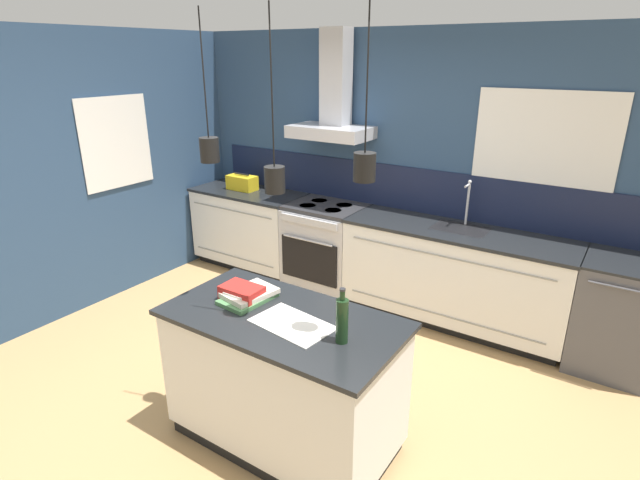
{
  "coord_description": "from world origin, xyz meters",
  "views": [
    {
      "loc": [
        1.96,
        -2.45,
        2.37
      ],
      "look_at": [
        0.03,
        0.49,
        1.05
      ],
      "focal_mm": 28.0,
      "sensor_mm": 36.0,
      "label": 1
    }
  ],
  "objects": [
    {
      "name": "ground_plane",
      "position": [
        0.0,
        0.0,
        0.0
      ],
      "size": [
        16.0,
        16.0,
        0.0
      ],
      "primitive_type": "plane",
      "color": "tan",
      "rests_on": "ground"
    },
    {
      "name": "wall_back",
      "position": [
        -0.03,
        1.99,
        1.36
      ],
      "size": [
        5.6,
        2.55,
        2.6
      ],
      "color": "navy",
      "rests_on": "ground_plane"
    },
    {
      "name": "wall_left",
      "position": [
        -2.43,
        0.7,
        1.3
      ],
      "size": [
        0.08,
        3.8,
        2.6
      ],
      "color": "navy",
      "rests_on": "ground_plane"
    },
    {
      "name": "counter_run_left",
      "position": [
        -1.71,
        1.69,
        0.46
      ],
      "size": [
        1.32,
        0.64,
        0.91
      ],
      "color": "black",
      "rests_on": "ground_plane"
    },
    {
      "name": "counter_run_sink",
      "position": [
        0.71,
        1.69,
        0.46
      ],
      "size": [
        2.03,
        0.64,
        1.32
      ],
      "color": "black",
      "rests_on": "ground_plane"
    },
    {
      "name": "oven_range",
      "position": [
        -0.68,
        1.69,
        0.46
      ],
      "size": [
        0.77,
        0.66,
        0.91
      ],
      "color": "#B5B5BA",
      "rests_on": "ground_plane"
    },
    {
      "name": "dishwasher",
      "position": [
        2.01,
        1.69,
        0.46
      ],
      "size": [
        0.58,
        0.65,
        0.91
      ],
      "color": "#4C4C51",
      "rests_on": "ground_plane"
    },
    {
      "name": "kitchen_island",
      "position": [
        0.35,
        -0.4,
        0.46
      ],
      "size": [
        1.45,
        0.76,
        0.91
      ],
      "color": "black",
      "rests_on": "ground_plane"
    },
    {
      "name": "bottle_on_island",
      "position": [
        0.78,
        -0.44,
        1.04
      ],
      "size": [
        0.07,
        0.07,
        0.32
      ],
      "color": "#193319",
      "rests_on": "kitchen_island"
    },
    {
      "name": "book_stack",
      "position": [
        0.04,
        -0.34,
        0.94
      ],
      "size": [
        0.29,
        0.38,
        0.06
      ],
      "color": "#4C7F4C",
      "rests_on": "kitchen_island"
    },
    {
      "name": "red_supply_box",
      "position": [
        0.01,
        -0.37,
        0.96
      ],
      "size": [
        0.26,
        0.18,
        0.1
      ],
      "color": "red",
      "rests_on": "kitchen_island"
    },
    {
      "name": "paper_pile",
      "position": [
        0.46,
        -0.44,
        0.91
      ],
      "size": [
        0.5,
        0.34,
        0.01
      ],
      "color": "silver",
      "rests_on": "kitchen_island"
    },
    {
      "name": "yellow_toolbox",
      "position": [
        -1.81,
        1.69,
        0.99
      ],
      "size": [
        0.34,
        0.18,
        0.19
      ],
      "color": "gold",
      "rests_on": "counter_run_left"
    }
  ]
}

